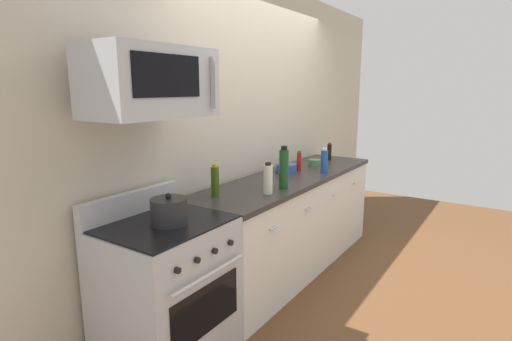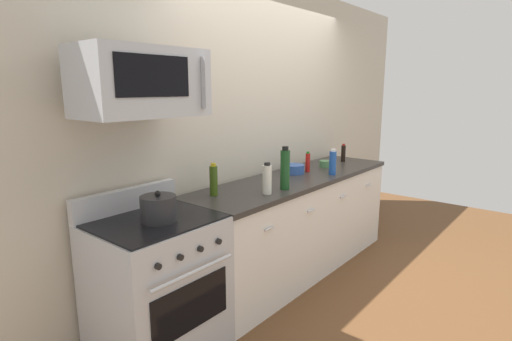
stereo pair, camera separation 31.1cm
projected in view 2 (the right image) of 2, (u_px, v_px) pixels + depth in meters
name	position (u px, v px, depth m)	size (l,w,h in m)	color
ground_plane	(296.00, 269.00, 3.87)	(6.66, 6.66, 0.00)	brown
back_wall	(263.00, 127.00, 3.85)	(5.55, 0.10, 2.70)	beige
counter_unit	(297.00, 224.00, 3.78)	(2.46, 0.66, 0.92)	silver
range_oven	(157.00, 286.00, 2.56)	(0.76, 0.69, 1.07)	#B7BABF
microwave	(142.00, 82.00, 2.33)	(0.74, 0.44, 0.40)	#B7BABF
bottle_hot_sauce_red	(308.00, 162.00, 3.85)	(0.04, 0.04, 0.20)	#B21914
bottle_vinegar_white	(267.00, 179.00, 3.05)	(0.07, 0.07, 0.24)	silver
bottle_soda_blue	(333.00, 163.00, 3.73)	(0.07, 0.07, 0.24)	#1E4CA5
bottle_soy_sauce_dark	(343.00, 153.00, 4.40)	(0.05, 0.05, 0.20)	black
bottle_olive_oil	(214.00, 180.00, 3.00)	(0.06, 0.06, 0.25)	#385114
bottle_wine_green	(285.00, 169.00, 3.17)	(0.08, 0.08, 0.35)	#19471E
bowl_blue_mixing	(294.00, 169.00, 3.79)	(0.20, 0.20, 0.09)	#2D519E
bowl_green_glaze	(325.00, 164.00, 4.10)	(0.13, 0.13, 0.07)	#477A4C
stockpot	(158.00, 208.00, 2.42)	(0.22, 0.22, 0.19)	#262628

